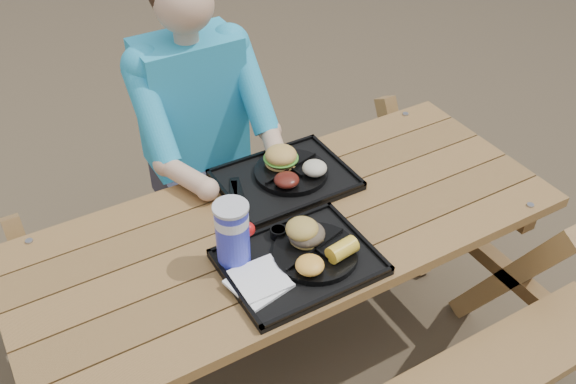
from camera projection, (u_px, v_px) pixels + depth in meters
ground at (288, 364)px, 2.56m from camera, size 60.00×60.00×0.00m
picnic_table at (288, 301)px, 2.32m from camera, size 1.80×1.49×0.75m
tray_near at (299, 263)px, 1.93m from camera, size 0.45×0.35×0.02m
tray_far at (285, 181)px, 2.25m from camera, size 0.45×0.35×0.02m
plate_near at (316, 253)px, 1.94m from camera, size 0.26×0.26×0.02m
plate_far at (291, 172)px, 2.26m from camera, size 0.26×0.26×0.02m
napkin_stack at (259, 283)px, 1.84m from camera, size 0.18×0.18×0.02m
soda_cup at (233, 235)px, 1.87m from camera, size 0.10×0.10×0.20m
condiment_bbq at (278, 233)px, 2.00m from camera, size 0.05×0.05×0.03m
condiment_mustard at (296, 225)px, 2.03m from camera, size 0.05×0.05×0.03m
sandwich at (307, 226)px, 1.93m from camera, size 0.11×0.11×0.11m
mac_cheese at (310, 265)px, 1.85m from camera, size 0.09×0.09×0.04m
corn_cob at (342, 250)px, 1.90m from camera, size 0.10×0.10×0.05m
cutlery_far at (239, 194)px, 2.17m from camera, size 0.08×0.18×0.01m
burger at (281, 152)px, 2.25m from camera, size 0.12×0.12×0.10m
baked_beans at (287, 180)px, 2.17m from camera, size 0.09×0.09×0.04m
potato_salad at (315, 168)px, 2.22m from camera, size 0.09×0.09×0.05m
diner at (199, 153)px, 2.59m from camera, size 0.48×0.84×1.28m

